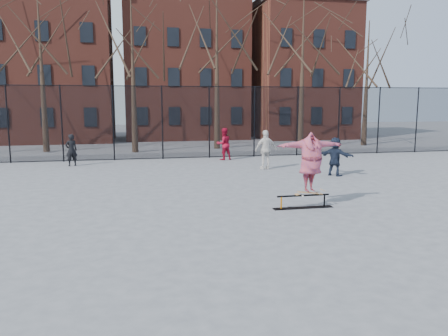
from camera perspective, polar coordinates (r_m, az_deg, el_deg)
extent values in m
plane|color=#5D5C61|center=(11.86, 3.25, -6.71)|extent=(100.00, 100.00, 0.00)
cube|color=black|center=(13.28, 10.26, -5.12)|extent=(1.84, 0.28, 0.01)
cylinder|color=orange|center=(13.00, 7.49, -4.53)|extent=(0.05, 0.05, 0.38)
cylinder|color=black|center=(13.50, 12.98, -4.18)|extent=(0.05, 0.05, 0.38)
cylinder|color=black|center=(13.20, 10.31, -3.55)|extent=(1.62, 0.05, 0.05)
imported|color=#58388E|center=(13.10, 11.28, 0.77)|extent=(2.21, 0.86, 1.75)
imported|color=black|center=(22.63, -19.32, 2.22)|extent=(0.67, 0.57, 1.57)
imported|color=maroon|center=(23.64, -0.02, 3.16)|extent=(0.98, 0.85, 1.73)
imported|color=silver|center=(20.44, 5.48, 2.40)|extent=(1.12, 0.58, 1.83)
imported|color=#1A2235|center=(19.13, 14.31, 1.46)|extent=(1.30, 1.52, 1.65)
cylinder|color=black|center=(24.85, -26.39, 5.16)|extent=(0.07, 0.07, 4.00)
cylinder|color=black|center=(24.33, -20.43, 5.46)|extent=(0.07, 0.07, 4.00)
cylinder|color=black|center=(24.08, -14.28, 5.71)|extent=(0.07, 0.07, 4.00)
cylinder|color=black|center=(24.11, -8.06, 5.89)|extent=(0.07, 0.07, 4.00)
cylinder|color=black|center=(24.42, -1.93, 6.01)|extent=(0.07, 0.07, 4.00)
cylinder|color=black|center=(25.00, 3.98, 6.06)|extent=(0.07, 0.07, 4.00)
cylinder|color=black|center=(25.83, 9.57, 6.04)|extent=(0.07, 0.07, 4.00)
cylinder|color=black|center=(26.88, 14.77, 5.98)|extent=(0.07, 0.07, 4.00)
cylinder|color=black|center=(28.14, 19.54, 5.87)|extent=(0.07, 0.07, 4.00)
cylinder|color=black|center=(29.57, 23.87, 5.75)|extent=(0.07, 0.07, 4.00)
cube|color=black|center=(24.24, -4.74, 5.97)|extent=(34.00, 0.01, 4.00)
cylinder|color=black|center=(24.23, -4.80, 10.60)|extent=(34.00, 0.04, 0.04)
cone|color=black|center=(29.37, -22.77, 6.40)|extent=(0.40, 0.40, 4.62)
cone|color=black|center=(27.54, -11.91, 6.78)|extent=(0.40, 0.40, 4.62)
cone|color=black|center=(29.36, -1.04, 7.07)|extent=(0.40, 0.40, 4.62)
cone|color=black|center=(29.66, 10.02, 6.96)|extent=(0.40, 0.40, 4.62)
cone|color=black|center=(33.22, 18.08, 6.84)|extent=(0.40, 0.40, 4.62)
cube|color=maroon|center=(37.62, -21.50, 12.47)|extent=(9.00, 7.00, 12.00)
cube|color=maroon|center=(37.45, -5.03, 13.81)|extent=(10.00, 7.00, 13.00)
cube|color=maroon|center=(39.83, 9.75, 11.97)|extent=(8.00, 7.00, 11.00)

